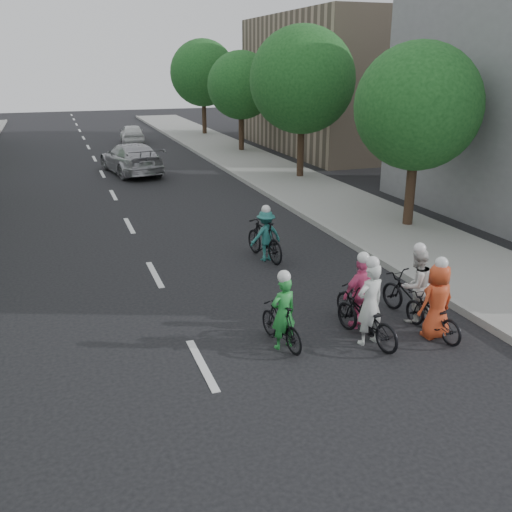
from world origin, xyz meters
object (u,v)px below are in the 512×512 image
cyclist_0 (360,299)px  follow_car_lead (131,158)px  cyclist_5 (414,293)px  cyclist_1 (435,309)px  follow_car_trail (132,133)px  cyclist_3 (367,314)px  cyclist_4 (265,238)px  cyclist_2 (282,320)px

cyclist_0 → follow_car_lead: 19.29m
cyclist_0 → cyclist_5: cyclist_5 is taller
cyclist_1 → follow_car_trail: size_ratio=0.46×
cyclist_3 → follow_car_trail: bearing=-100.1°
cyclist_3 → cyclist_4: (-0.16, 5.37, 0.05)m
cyclist_0 → cyclist_4: 4.69m
cyclist_0 → cyclist_3: (-0.22, -0.70, -0.02)m
cyclist_4 → follow_car_lead: cyclist_4 is taller
cyclist_5 → cyclist_0: bearing=-16.2°
cyclist_0 → cyclist_4: bearing=-94.6°
cyclist_3 → follow_car_lead: size_ratio=0.36×
cyclist_3 → cyclist_0: bearing=-118.1°
cyclist_5 → cyclist_2: bearing=-7.2°
cyclist_0 → follow_car_trail: (-0.51, 30.63, 0.02)m
cyclist_4 → cyclist_5: 5.06m
cyclist_0 → cyclist_2: (-1.88, -0.31, -0.05)m
cyclist_3 → cyclist_5: cyclist_3 is taller
cyclist_4 → cyclist_5: cyclist_5 is taller
cyclist_2 → follow_car_lead: (-0.24, 19.49, 0.19)m
cyclist_1 → cyclist_5: 0.81m
cyclist_2 → cyclist_4: cyclist_2 is taller
cyclist_0 → cyclist_4: (-0.38, 4.67, 0.03)m
cyclist_1 → cyclist_4: (-1.58, 5.60, 0.04)m
cyclist_2 → follow_car_trail: cyclist_2 is taller
cyclist_1 → cyclist_3: cyclist_3 is taller
cyclist_3 → follow_car_trail: size_ratio=0.51×
cyclist_5 → cyclist_4: bearing=-81.9°
cyclist_3 → follow_car_lead: 19.97m
cyclist_2 → follow_car_lead: 19.49m
cyclist_3 → follow_car_lead: (-1.90, 19.87, 0.17)m
cyclist_5 → follow_car_lead: size_ratio=0.37×
cyclist_1 → cyclist_3: size_ratio=0.91×
follow_car_lead → follow_car_trail: follow_car_lead is taller
cyclist_0 → cyclist_3: cyclist_3 is taller
cyclist_0 → cyclist_2: size_ratio=1.03×
cyclist_2 → cyclist_3: (1.66, -0.39, 0.03)m
cyclist_3 → follow_car_trail: 31.33m
cyclist_4 → follow_car_lead: bearing=-93.1°
cyclist_0 → cyclist_5: 1.25m
cyclist_2 → follow_car_trail: bearing=-102.2°
cyclist_2 → cyclist_5: 3.13m
cyclist_1 → cyclist_0: bearing=-43.7°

